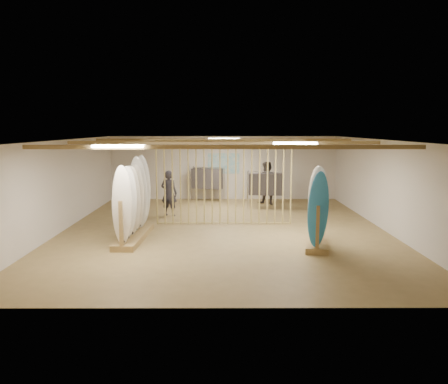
{
  "coord_description": "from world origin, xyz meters",
  "views": [
    {
      "loc": [
        -0.04,
        -13.36,
        3.17
      ],
      "look_at": [
        0.0,
        0.0,
        1.2
      ],
      "focal_mm": 35.0,
      "sensor_mm": 36.0,
      "label": 1
    }
  ],
  "objects_px": {
    "shopper_b": "(268,180)",
    "shopper_a": "(169,190)",
    "rack_left": "(133,213)",
    "rack_right": "(317,221)",
    "clothing_rack_b": "(266,184)",
    "clothing_rack_a": "(207,179)"
  },
  "relations": [
    {
      "from": "shopper_b",
      "to": "rack_left",
      "type": "bearing_deg",
      "value": -94.11
    },
    {
      "from": "shopper_b",
      "to": "shopper_a",
      "type": "bearing_deg",
      "value": -114.98
    },
    {
      "from": "clothing_rack_a",
      "to": "shopper_a",
      "type": "bearing_deg",
      "value": -93.16
    },
    {
      "from": "rack_right",
      "to": "shopper_b",
      "type": "bearing_deg",
      "value": 107.31
    },
    {
      "from": "clothing_rack_a",
      "to": "shopper_a",
      "type": "xyz_separation_m",
      "value": [
        -1.26,
        -3.14,
        -0.05
      ]
    },
    {
      "from": "rack_right",
      "to": "clothing_rack_a",
      "type": "distance_m",
      "value": 7.95
    },
    {
      "from": "clothing_rack_b",
      "to": "shopper_a",
      "type": "xyz_separation_m",
      "value": [
        -3.63,
        -1.4,
        -0.04
      ]
    },
    {
      "from": "clothing_rack_a",
      "to": "clothing_rack_b",
      "type": "relative_size",
      "value": 1.01
    },
    {
      "from": "rack_right",
      "to": "shopper_b",
      "type": "height_order",
      "value": "rack_right"
    },
    {
      "from": "rack_left",
      "to": "rack_right",
      "type": "relative_size",
      "value": 1.34
    },
    {
      "from": "clothing_rack_b",
      "to": "shopper_b",
      "type": "xyz_separation_m",
      "value": [
        0.17,
        0.9,
        0.03
      ]
    },
    {
      "from": "clothing_rack_a",
      "to": "clothing_rack_b",
      "type": "height_order",
      "value": "clothing_rack_a"
    },
    {
      "from": "rack_left",
      "to": "clothing_rack_b",
      "type": "xyz_separation_m",
      "value": [
        4.24,
        4.76,
        0.22
      ]
    },
    {
      "from": "rack_right",
      "to": "clothing_rack_b",
      "type": "relative_size",
      "value": 1.39
    },
    {
      "from": "rack_left",
      "to": "shopper_a",
      "type": "relative_size",
      "value": 1.48
    },
    {
      "from": "clothing_rack_a",
      "to": "shopper_b",
      "type": "distance_m",
      "value": 2.67
    },
    {
      "from": "clothing_rack_b",
      "to": "shopper_b",
      "type": "relative_size",
      "value": 0.74
    },
    {
      "from": "rack_right",
      "to": "shopper_b",
      "type": "relative_size",
      "value": 1.03
    },
    {
      "from": "rack_left",
      "to": "shopper_b",
      "type": "xyz_separation_m",
      "value": [
        4.41,
        5.67,
        0.25
      ]
    },
    {
      "from": "rack_left",
      "to": "rack_right",
      "type": "bearing_deg",
      "value": -6.56
    },
    {
      "from": "rack_right",
      "to": "clothing_rack_a",
      "type": "xyz_separation_m",
      "value": [
        -3.21,
        7.26,
        0.29
      ]
    },
    {
      "from": "rack_right",
      "to": "clothing_rack_a",
      "type": "bearing_deg",
      "value": 125.18
    }
  ]
}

